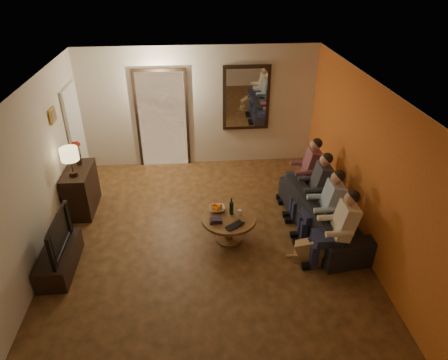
{
  "coord_description": "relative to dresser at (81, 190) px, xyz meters",
  "views": [
    {
      "loc": [
        -0.16,
        -5.18,
        4.22
      ],
      "look_at": [
        0.3,
        0.3,
        1.05
      ],
      "focal_mm": 32.0,
      "sensor_mm": 36.0,
      "label": 1
    }
  ],
  "objects": [
    {
      "name": "floor",
      "position": [
        2.25,
        -1.25,
        -0.42
      ],
      "size": [
        5.0,
        6.0,
        0.01
      ],
      "primitive_type": "cube",
      "color": "#3C2710",
      "rests_on": "ground"
    },
    {
      "name": "ceiling",
      "position": [
        2.25,
        -1.25,
        2.18
      ],
      "size": [
        5.0,
        6.0,
        0.01
      ],
      "primitive_type": "cube",
      "color": "white",
      "rests_on": "back_wall"
    },
    {
      "name": "back_wall",
      "position": [
        2.25,
        1.75,
        0.88
      ],
      "size": [
        5.0,
        0.02,
        2.6
      ],
      "primitive_type": "cube",
      "color": "beige",
      "rests_on": "floor"
    },
    {
      "name": "front_wall",
      "position": [
        2.25,
        -4.25,
        0.88
      ],
      "size": [
        5.0,
        0.02,
        2.6
      ],
      "primitive_type": "cube",
      "color": "beige",
      "rests_on": "floor"
    },
    {
      "name": "left_wall",
      "position": [
        -0.25,
        -1.25,
        0.88
      ],
      "size": [
        0.02,
        6.0,
        2.6
      ],
      "primitive_type": "cube",
      "color": "beige",
      "rests_on": "floor"
    },
    {
      "name": "right_wall",
      "position": [
        4.75,
        -1.25,
        0.88
      ],
      "size": [
        0.02,
        6.0,
        2.6
      ],
      "primitive_type": "cube",
      "color": "beige",
      "rests_on": "floor"
    },
    {
      "name": "orange_accent",
      "position": [
        4.74,
        -1.25,
        0.88
      ],
      "size": [
        0.01,
        6.0,
        2.6
      ],
      "primitive_type": "cube",
      "color": "#CF5E23",
      "rests_on": "right_wall"
    },
    {
      "name": "kitchen_doorway",
      "position": [
        1.45,
        1.73,
        0.63
      ],
      "size": [
        1.0,
        0.06,
        2.1
      ],
      "primitive_type": "cube",
      "color": "#FFE0A5",
      "rests_on": "floor"
    },
    {
      "name": "door_trim",
      "position": [
        1.45,
        1.72,
        0.63
      ],
      "size": [
        1.12,
        0.04,
        2.22
      ],
      "primitive_type": "cube",
      "color": "black",
      "rests_on": "floor"
    },
    {
      "name": "fridge_glimpse",
      "position": [
        1.7,
        1.73,
        0.48
      ],
      "size": [
        0.45,
        0.03,
        1.7
      ],
      "primitive_type": "cube",
      "color": "silver",
      "rests_on": "floor"
    },
    {
      "name": "mirror_frame",
      "position": [
        3.25,
        1.71,
        1.08
      ],
      "size": [
        1.0,
        0.05,
        1.4
      ],
      "primitive_type": "cube",
      "color": "black",
      "rests_on": "back_wall"
    },
    {
      "name": "mirror_glass",
      "position": [
        3.25,
        1.68,
        1.08
      ],
      "size": [
        0.86,
        0.02,
        1.26
      ],
      "primitive_type": "cube",
      "color": "white",
      "rests_on": "back_wall"
    },
    {
      "name": "white_door",
      "position": [
        -0.21,
        1.05,
        0.6
      ],
      "size": [
        0.06,
        0.85,
        2.04
      ],
      "primitive_type": "cube",
      "color": "white",
      "rests_on": "floor"
    },
    {
      "name": "framed_art",
      "position": [
        -0.22,
        0.05,
        1.43
      ],
      "size": [
        0.03,
        0.28,
        0.24
      ],
      "primitive_type": "cube",
      "color": "#B28C33",
      "rests_on": "left_wall"
    },
    {
      "name": "art_canvas",
      "position": [
        -0.21,
        0.05,
        1.43
      ],
      "size": [
        0.01,
        0.22,
        0.18
      ],
      "primitive_type": "cube",
      "color": "brown",
      "rests_on": "left_wall"
    },
    {
      "name": "dresser",
      "position": [
        0.0,
        0.0,
        0.0
      ],
      "size": [
        0.45,
        0.94,
        0.83
      ],
      "primitive_type": "cube",
      "color": "black",
      "rests_on": "floor"
    },
    {
      "name": "table_lamp",
      "position": [
        0.0,
        -0.22,
        0.69
      ],
      "size": [
        0.3,
        0.3,
        0.54
      ],
      "primitive_type": null,
      "color": "beige",
      "rests_on": "dresser"
    },
    {
      "name": "flower_vase",
      "position": [
        0.0,
        0.22,
        0.64
      ],
      "size": [
        0.14,
        0.14,
        0.44
      ],
      "primitive_type": null,
      "color": "#B52513",
      "rests_on": "dresser"
    },
    {
      "name": "tv_stand",
      "position": [
        0.0,
        -1.63,
        -0.24
      ],
      "size": [
        0.45,
        1.08,
        0.36
      ],
      "primitive_type": "cube",
      "color": "black",
      "rests_on": "floor"
    },
    {
      "name": "tv",
      "position": [
        0.0,
        -1.63,
        0.22
      ],
      "size": [
        0.98,
        0.13,
        0.56
      ],
      "primitive_type": "imported",
      "rotation": [
        0.0,
        0.0,
        1.57
      ],
      "color": "black",
      "rests_on": "tv_stand"
    },
    {
      "name": "sofa",
      "position": [
        4.29,
        -0.95,
        -0.09
      ],
      "size": [
        2.35,
        1.17,
        0.66
      ],
      "primitive_type": "imported",
      "rotation": [
        0.0,
        0.0,
        1.7
      ],
      "color": "black",
      "rests_on": "floor"
    },
    {
      "name": "person_a",
      "position": [
        4.19,
        -1.85,
        0.18
      ],
      "size": [
        0.6,
        0.4,
        1.2
      ],
      "primitive_type": null,
      "color": "tan",
      "rests_on": "sofa"
    },
    {
      "name": "person_b",
      "position": [
        4.19,
        -1.25,
        0.18
      ],
      "size": [
        0.6,
        0.4,
        1.2
      ],
      "primitive_type": null,
      "color": "tan",
      "rests_on": "sofa"
    },
    {
      "name": "person_c",
      "position": [
        4.19,
        -0.65,
        0.18
      ],
      "size": [
        0.6,
        0.4,
        1.2
      ],
      "primitive_type": null,
      "color": "tan",
      "rests_on": "sofa"
    },
    {
      "name": "person_d",
      "position": [
        4.19,
        -0.05,
        0.18
      ],
      "size": [
        0.6,
        0.4,
        1.2
      ],
      "primitive_type": null,
      "color": "tan",
      "rests_on": "sofa"
    },
    {
      "name": "dog",
      "position": [
        3.82,
        -1.79,
        -0.14
      ],
      "size": [
        0.61,
        0.41,
        0.56
      ],
      "primitive_type": null,
      "rotation": [
        0.0,
        0.0,
        -0.34
      ],
      "color": "#9F8049",
      "rests_on": "floor"
    },
    {
      "name": "coffee_table",
      "position": [
        2.61,
        -1.14,
        -0.19
      ],
      "size": [
        1.12,
        1.12,
        0.45
      ],
      "primitive_type": "cylinder",
      "rotation": [
        0.0,
        0.0,
        -0.3
      ],
      "color": "brown",
      "rests_on": "floor"
    },
    {
      "name": "bowl",
      "position": [
        2.43,
        -0.92,
        0.06
      ],
      "size": [
        0.26,
        0.26,
        0.06
      ],
      "primitive_type": "imported",
      "color": "white",
      "rests_on": "coffee_table"
    },
    {
      "name": "oranges",
      "position": [
        2.43,
        -0.92,
        0.13
      ],
      "size": [
        0.2,
        0.2,
        0.08
      ],
      "primitive_type": null,
      "color": "orange",
      "rests_on": "bowl"
    },
    {
      "name": "wine_bottle",
      "position": [
        2.66,
        -1.04,
        0.19
      ],
      "size": [
        0.07,
        0.07,
        0.31
      ],
      "primitive_type": null,
      "color": "black",
      "rests_on": "coffee_table"
    },
    {
      "name": "wine_glass",
      "position": [
        2.79,
        -1.09,
        0.08
      ],
      "size": [
        0.06,
        0.06,
        0.1
      ],
      "primitive_type": "cylinder",
      "color": "silver",
      "rests_on": "coffee_table"
    },
    {
      "name": "book_stack",
      "position": [
        2.39,
        -1.24,
        0.07
      ],
      "size": [
        0.2,
        0.15,
        0.07
      ],
      "primitive_type": null,
      "color": "black",
      "rests_on": "coffee_table"
    },
    {
      "name": "laptop",
      "position": [
        2.71,
        -1.42,
        0.05
      ],
      "size": [
        0.39,
        0.37,
        0.03
      ],
      "primitive_type": "imported",
      "rotation": [
        0.0,
        0.0,
        0.64
      ],
      "color": "black",
      "rests_on": "coffee_table"
    }
  ]
}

